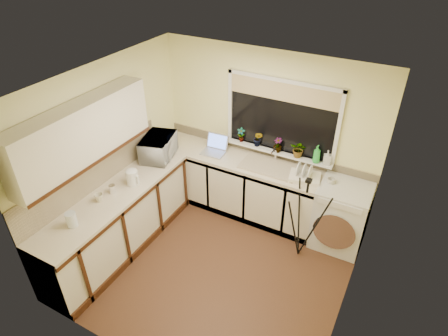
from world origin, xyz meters
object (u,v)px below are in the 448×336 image
washing_machine (341,215)px  soap_bottle_clear (327,157)px  glass_jug (71,219)px  cup_back (331,181)px  laptop (215,147)px  cup_left (99,198)px  dish_rack (305,177)px  steel_jar (112,189)px  microwave (158,147)px  plant_c (278,145)px  plant_d (299,149)px  plant_a (241,135)px  plant_b (258,139)px  soap_bottle_green (317,154)px  tripod (303,219)px  kettle (132,178)px

washing_machine → soap_bottle_clear: size_ratio=4.55×
glass_jug → cup_back: 3.21m
laptop → cup_left: bearing=-114.9°
dish_rack → cup_left: 2.65m
steel_jar → cup_back: bearing=32.0°
steel_jar → cup_back: steel_jar is taller
microwave → plant_c: 1.70m
cup_left → dish_rack: bearing=38.5°
laptop → plant_d: plant_d is taller
plant_a → cup_back: bearing=-8.8°
washing_machine → plant_b: plant_b is taller
glass_jug → plant_a: size_ratio=0.80×
microwave → plant_b: (1.23, 0.73, 0.11)m
soap_bottle_green → soap_bottle_clear: 0.14m
steel_jar → soap_bottle_clear: size_ratio=0.55×
plant_b → tripod: bearing=-36.3°
steel_jar → kettle: bearing=67.9°
microwave → plant_a: plant_a is taller
plant_b → washing_machine: bearing=-9.8°
plant_b → soap_bottle_green: (0.87, -0.02, 0.01)m
plant_b → plant_d: bearing=-0.4°
glass_jug → soap_bottle_clear: 3.26m
steel_jar → plant_d: 2.52m
kettle → steel_jar: kettle is taller
steel_jar → plant_a: plant_a is taller
steel_jar → cup_left: bearing=-97.0°
steel_jar → plant_c: size_ratio=0.53×
dish_rack → plant_c: bearing=141.1°
microwave → tripod: bearing=-106.2°
kettle → microwave: size_ratio=0.35×
laptop → microwave: 0.83m
plant_d → plant_a: bearing=179.5°
washing_machine → cup_left: cup_left is taller
dish_rack → microwave: bearing=-179.2°
tripod → glass_jug: tripod is taller
washing_machine → steel_jar: steel_jar is taller
soap_bottle_green → soap_bottle_clear: bearing=9.5°
soap_bottle_green → cup_left: soap_bottle_green is taller
laptop → steel_jar: bearing=-116.7°
dish_rack → plant_d: size_ratio=1.67×
kettle → cup_left: 0.49m
plant_d → soap_bottle_clear: plant_d is taller
laptop → tripod: bearing=-22.1°
glass_jug → plant_b: 2.69m
tripod → kettle: bearing=-166.1°
dish_rack → soap_bottle_clear: (0.19, 0.27, 0.22)m
plant_d → cup_back: (0.53, -0.21, -0.23)m
plant_d → tripod: bearing=-63.0°
glass_jug → plant_a: 2.58m
dish_rack → soap_bottle_green: size_ratio=1.56×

